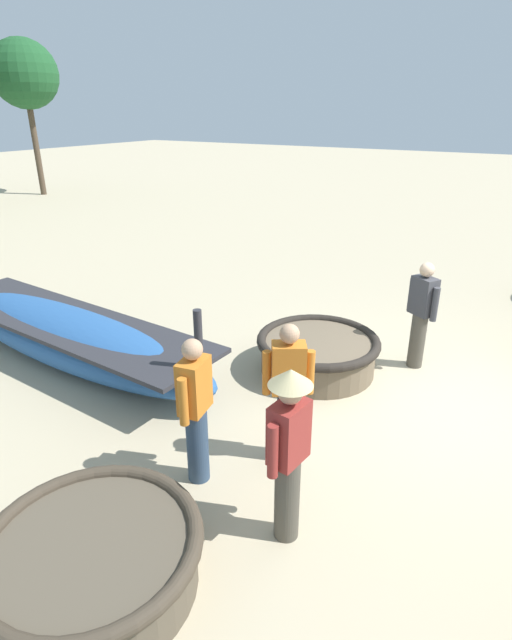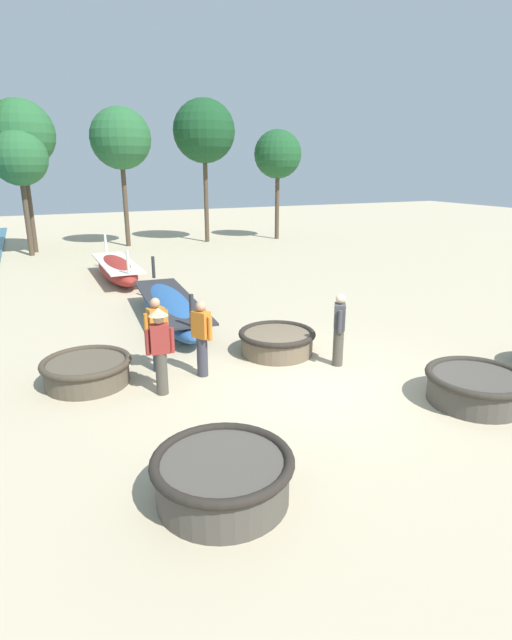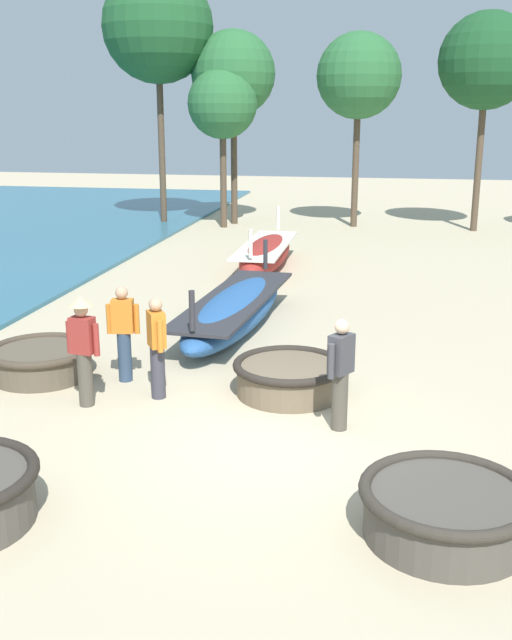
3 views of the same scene
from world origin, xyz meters
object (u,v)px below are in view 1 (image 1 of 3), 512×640
at_px(fisherman_crouching, 195,408).
at_px(coracle_far_left, 318,352).
at_px(long_boat_ochre_hull, 69,335).
at_px(tree_left_mid, 24,75).
at_px(fisherman_with_hat, 289,446).
at_px(coracle_front_left, 93,559).
at_px(fisherman_hauling, 288,390).
at_px(fisherman_standing_left, 421,313).

bearing_deg(fisherman_crouching, coracle_far_left, -2.17).
relative_size(long_boat_ochre_hull, tree_left_mid, 0.93).
distance_m(coracle_far_left, fisherman_crouching, 2.75).
relative_size(fisherman_with_hat, fisherman_crouching, 1.06).
distance_m(coracle_front_left, fisherman_with_hat, 1.75).
xyz_separation_m(coracle_far_left, long_boat_ochre_hull, (-1.57, 3.31, 0.10)).
bearing_deg(coracle_far_left, fisherman_hauling, -165.29).
height_order(long_boat_ochre_hull, fisherman_hauling, fisherman_hauling).
xyz_separation_m(long_boat_ochre_hull, fisherman_crouching, (-1.12, -3.21, 0.44)).
bearing_deg(tree_left_mid, coracle_far_left, -116.59).
height_order(fisherman_hauling, tree_left_mid, tree_left_mid).
xyz_separation_m(fisherman_standing_left, fisherman_hauling, (-2.80, 0.66, 0.00)).
distance_m(fisherman_with_hat, fisherman_crouching, 1.13).
bearing_deg(coracle_far_left, long_boat_ochre_hull, 115.38).
height_order(coracle_far_left, tree_left_mid, tree_left_mid).
distance_m(long_boat_ochre_hull, fisherman_with_hat, 4.55).
xyz_separation_m(fisherman_hauling, tree_left_mid, (10.30, 17.20, 3.83)).
bearing_deg(fisherman_with_hat, fisherman_standing_left, -2.51).
bearing_deg(tree_left_mid, fisherman_standing_left, -112.75).
xyz_separation_m(long_boat_ochre_hull, fisherman_hauling, (-0.37, -3.82, 0.44)).
height_order(coracle_far_left, fisherman_with_hat, fisherman_with_hat).
bearing_deg(fisherman_standing_left, fisherman_with_hat, 177.49).
xyz_separation_m(coracle_front_left, long_boat_ochre_hull, (2.55, 3.27, 0.12)).
xyz_separation_m(fisherman_standing_left, fisherman_with_hat, (-3.76, 0.16, 0.12)).
bearing_deg(long_boat_ochre_hull, fisherman_standing_left, -61.48).
bearing_deg(fisherman_hauling, fisherman_crouching, 141.02).
height_order(coracle_front_left, fisherman_with_hat, fisherman_with_hat).
bearing_deg(long_boat_ochre_hull, fisherman_hauling, -95.47).
height_order(coracle_front_left, fisherman_crouching, fisherman_crouching).
height_order(fisherman_with_hat, tree_left_mid, tree_left_mid).
height_order(fisherman_with_hat, fisherman_crouching, fisherman_with_hat).
relative_size(coracle_front_left, fisherman_crouching, 1.10).
relative_size(fisherman_hauling, tree_left_mid, 0.26).
bearing_deg(fisherman_with_hat, coracle_far_left, 19.15).
height_order(coracle_far_left, long_boat_ochre_hull, long_boat_ochre_hull).
bearing_deg(fisherman_with_hat, fisherman_hauling, 27.43).
bearing_deg(coracle_far_left, coracle_front_left, 179.39).
bearing_deg(tree_left_mid, fisherman_hauling, -120.90).
bearing_deg(tree_left_mid, coracle_front_left, -126.85).
bearing_deg(fisherman_crouching, tree_left_mid, 56.34).
xyz_separation_m(fisherman_hauling, fisherman_crouching, (-0.76, 0.61, 0.00)).
xyz_separation_m(long_boat_ochre_hull, tree_left_mid, (9.93, 13.38, 4.27)).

